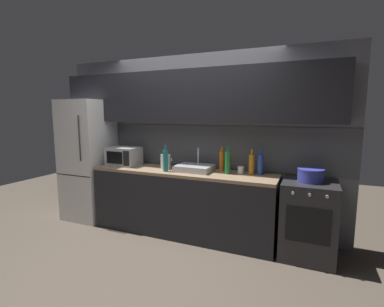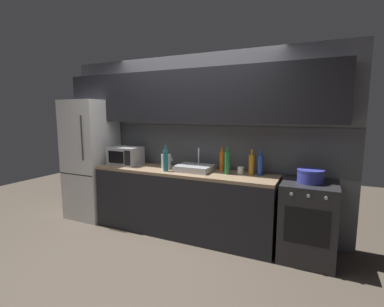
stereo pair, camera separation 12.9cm
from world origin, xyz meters
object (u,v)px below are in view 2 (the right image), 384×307
(oven_range, at_px, (308,221))
(cooking_pot, at_px, (310,176))
(wine_bottle_blue, at_px, (260,165))
(refrigerator, at_px, (91,159))
(wine_bottle_teal, at_px, (166,160))
(wine_bottle_amber, at_px, (252,164))
(kettle, at_px, (166,161))
(microwave, at_px, (126,156))
(wine_bottle_green, at_px, (227,162))
(mug_white, at_px, (241,170))
(wine_bottle_orange, at_px, (222,161))

(oven_range, distance_m, cooking_pot, 0.53)
(wine_bottle_blue, height_order, cooking_pot, wine_bottle_blue)
(refrigerator, distance_m, wine_bottle_teal, 1.49)
(refrigerator, xyz_separation_m, wine_bottle_amber, (2.57, 0.15, 0.09))
(wine_bottle_blue, distance_m, cooking_pot, 0.61)
(kettle, distance_m, cooking_pot, 1.88)
(refrigerator, bearing_deg, oven_range, -0.02)
(wine_bottle_blue, bearing_deg, microwave, -176.23)
(refrigerator, bearing_deg, cooking_pot, 0.00)
(kettle, relative_size, cooking_pot, 0.78)
(wine_bottle_green, relative_size, wine_bottle_teal, 1.01)
(oven_range, relative_size, wine_bottle_teal, 2.52)
(wine_bottle_blue, height_order, mug_white, wine_bottle_blue)
(microwave, xyz_separation_m, wine_bottle_green, (1.60, 0.02, 0.02))
(wine_bottle_blue, relative_size, wine_bottle_teal, 0.91)
(kettle, relative_size, mug_white, 2.47)
(kettle, distance_m, wine_bottle_blue, 1.30)
(refrigerator, bearing_deg, wine_bottle_amber, 3.28)
(oven_range, height_order, wine_bottle_amber, wine_bottle_amber)
(oven_range, xyz_separation_m, wine_bottle_teal, (-1.80, -0.14, 0.60))
(kettle, distance_m, wine_bottle_orange, 0.78)
(wine_bottle_orange, bearing_deg, cooking_pot, -10.88)
(wine_bottle_blue, xyz_separation_m, mug_white, (-0.24, -0.03, -0.09))
(refrigerator, bearing_deg, mug_white, 2.73)
(microwave, relative_size, wine_bottle_amber, 1.43)
(wine_bottle_orange, bearing_deg, kettle, -166.00)
(kettle, distance_m, mug_white, 1.06)
(oven_range, relative_size, kettle, 3.97)
(wine_bottle_blue, bearing_deg, wine_bottle_orange, 172.97)
(refrigerator, height_order, wine_bottle_teal, refrigerator)
(oven_range, distance_m, wine_bottle_green, 1.16)
(oven_range, relative_size, wine_bottle_amber, 2.81)
(wine_bottle_green, xyz_separation_m, mug_white, (0.15, 0.08, -0.11))
(mug_white, bearing_deg, microwave, -176.81)
(wine_bottle_teal, bearing_deg, wine_bottle_orange, 28.11)
(kettle, relative_size, wine_bottle_teal, 0.63)
(wine_bottle_amber, distance_m, cooking_pot, 0.72)
(wine_bottle_amber, xyz_separation_m, wine_bottle_orange, (-0.42, 0.07, 0.00))
(wine_bottle_orange, height_order, mug_white, wine_bottle_orange)
(kettle, bearing_deg, mug_white, 4.89)
(oven_range, relative_size, microwave, 1.96)
(wine_bottle_orange, xyz_separation_m, mug_white, (0.29, -0.10, -0.09))
(wine_bottle_orange, bearing_deg, wine_bottle_teal, -151.89)
(kettle, bearing_deg, wine_bottle_green, 0.71)
(microwave, distance_m, wine_bottle_blue, 2.01)
(microwave, bearing_deg, wine_bottle_blue, 3.77)
(wine_bottle_green, bearing_deg, wine_bottle_teal, -167.44)
(wine_bottle_amber, relative_size, cooking_pot, 1.11)
(mug_white, bearing_deg, refrigerator, -177.27)
(wine_bottle_teal, bearing_deg, mug_white, 15.07)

